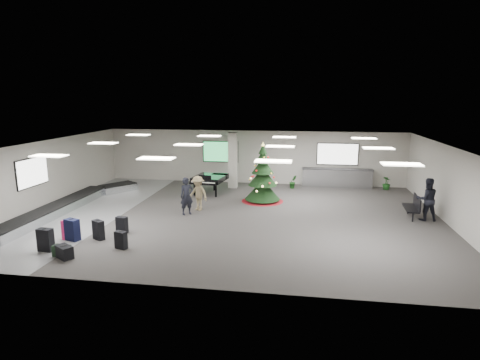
# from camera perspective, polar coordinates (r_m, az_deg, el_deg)

# --- Properties ---
(ground) EXTENTS (18.00, 18.00, 0.00)m
(ground) POSITION_cam_1_polar(r_m,az_deg,el_deg) (17.96, -0.88, -5.07)
(ground) COLOR #3A3634
(ground) RESTS_ON ground
(room_envelope) EXTENTS (18.02, 14.02, 3.21)m
(room_envelope) POSITION_cam_1_polar(r_m,az_deg,el_deg) (18.15, -1.74, 2.66)
(room_envelope) COLOR #ADA79E
(room_envelope) RESTS_ON ground
(baggage_carousel) EXTENTS (2.28, 9.71, 0.43)m
(baggage_carousel) POSITION_cam_1_polar(r_m,az_deg,el_deg) (20.60, -23.00, -3.20)
(baggage_carousel) COLOR silver
(baggage_carousel) RESTS_ON ground
(service_counter) EXTENTS (4.05, 0.65, 1.08)m
(service_counter) POSITION_cam_1_polar(r_m,az_deg,el_deg) (24.15, 13.60, 0.32)
(service_counter) COLOR silver
(service_counter) RESTS_ON ground
(suitcase_0) EXTENTS (0.53, 0.33, 0.82)m
(suitcase_0) POSITION_cam_1_polar(r_m,az_deg,el_deg) (15.38, -25.93, -7.67)
(suitcase_0) COLOR black
(suitcase_0) RESTS_ON ground
(suitcase_1) EXTENTS (0.53, 0.45, 0.75)m
(suitcase_1) POSITION_cam_1_polar(r_m,az_deg,el_deg) (15.86, -19.49, -6.70)
(suitcase_1) COLOR black
(suitcase_1) RESTS_ON ground
(pink_suitcase) EXTENTS (0.49, 0.30, 0.76)m
(pink_suitcase) POSITION_cam_1_polar(r_m,az_deg,el_deg) (16.24, -23.14, -6.53)
(pink_suitcase) COLOR #FB206D
(pink_suitcase) RESTS_ON ground
(suitcase_3) EXTENTS (0.47, 0.32, 0.67)m
(suitcase_3) POSITION_cam_1_polar(r_m,az_deg,el_deg) (16.32, -16.45, -6.13)
(suitcase_3) COLOR black
(suitcase_3) RESTS_ON ground
(navy_suitcase) EXTENTS (0.59, 0.46, 0.83)m
(navy_suitcase) POSITION_cam_1_polar(r_m,az_deg,el_deg) (16.08, -22.75, -6.55)
(navy_suitcase) COLOR black
(navy_suitcase) RESTS_ON ground
(green_duffel) EXTENTS (0.59, 0.32, 0.40)m
(green_duffel) POSITION_cam_1_polar(r_m,az_deg,el_deg) (14.74, -24.01, -9.18)
(green_duffel) COLOR black
(green_duffel) RESTS_ON ground
(suitcase_7) EXTENTS (0.48, 0.35, 0.64)m
(suitcase_7) POSITION_cam_1_polar(r_m,az_deg,el_deg) (14.71, -16.57, -8.18)
(suitcase_7) COLOR black
(suitcase_7) RESTS_ON ground
(black_duffel) EXTENTS (0.72, 0.63, 0.44)m
(black_duffel) POSITION_cam_1_polar(r_m,az_deg,el_deg) (14.56, -23.72, -9.34)
(black_duffel) COLOR black
(black_duffel) RESTS_ON ground
(christmas_tree) EXTENTS (2.12, 2.12, 3.02)m
(christmas_tree) POSITION_cam_1_polar(r_m,az_deg,el_deg) (20.17, 3.23, -0.18)
(christmas_tree) COLOR maroon
(christmas_tree) RESTS_ON ground
(grand_piano) EXTENTS (1.79, 2.18, 1.14)m
(grand_piano) POSITION_cam_1_polar(r_m,az_deg,el_deg) (21.86, -4.40, 0.16)
(grand_piano) COLOR black
(grand_piano) RESTS_ON ground
(bench) EXTENTS (0.65, 1.58, 0.98)m
(bench) POSITION_cam_1_polar(r_m,az_deg,el_deg) (19.06, 23.45, -3.35)
(bench) COLOR black
(bench) RESTS_ON ground
(traveler_a) EXTENTS (0.73, 0.69, 1.69)m
(traveler_a) POSITION_cam_1_polar(r_m,az_deg,el_deg) (18.08, -7.59, -2.29)
(traveler_a) COLOR black
(traveler_a) RESTS_ON ground
(traveler_b) EXTENTS (1.20, 1.01, 1.62)m
(traveler_b) POSITION_cam_1_polar(r_m,az_deg,el_deg) (18.70, -5.98, -1.89)
(traveler_b) COLOR #917F59
(traveler_b) RESTS_ON ground
(traveler_bench) EXTENTS (0.95, 0.77, 1.84)m
(traveler_bench) POSITION_cam_1_polar(r_m,az_deg,el_deg) (18.83, 25.04, -2.50)
(traveler_bench) COLOR black
(traveler_bench) RESTS_ON ground
(potted_plant_left) EXTENTS (0.54, 0.50, 0.78)m
(potted_plant_left) POSITION_cam_1_polar(r_m,az_deg,el_deg) (23.34, 7.55, -0.23)
(potted_plant_left) COLOR #144117
(potted_plant_left) RESTS_ON ground
(potted_plant_right) EXTENTS (0.60, 0.60, 0.76)m
(potted_plant_right) POSITION_cam_1_polar(r_m,az_deg,el_deg) (24.29, 20.10, -0.41)
(potted_plant_right) COLOR #144117
(potted_plant_right) RESTS_ON ground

